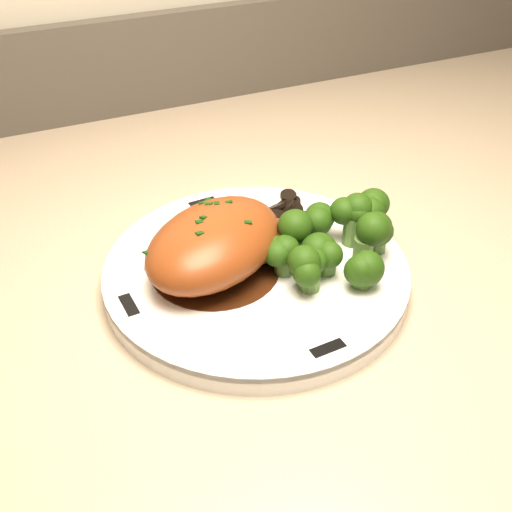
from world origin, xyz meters
name	(u,v)px	position (x,y,z in m)	size (l,w,h in m)	color
counter	(304,475)	(0.11, 1.67, 0.44)	(2.04, 0.67, 1.00)	brown
plate	(256,273)	(0.01, 1.60, 0.89)	(0.26, 0.26, 0.02)	white
rim_accent_0	(203,202)	(0.00, 1.71, 0.90)	(0.03, 0.01, 0.00)	black
rim_accent_1	(129,305)	(-0.11, 1.59, 0.90)	(0.03, 0.01, 0.00)	black
rim_accent_2	(328,349)	(0.01, 1.49, 0.90)	(0.03, 0.01, 0.00)	black
rim_accent_3	(365,230)	(0.12, 1.61, 0.90)	(0.03, 0.01, 0.00)	black
gravy_pool	(215,269)	(-0.03, 1.61, 0.90)	(0.11, 0.11, 0.00)	black
chicken_breast	(220,243)	(-0.02, 1.61, 0.92)	(0.16, 0.15, 0.05)	#934219
mushroom_pile	(263,218)	(0.04, 1.66, 0.90)	(0.09, 0.07, 0.02)	black
broccoli_florets	(337,240)	(0.07, 1.58, 0.92)	(0.12, 0.09, 0.04)	#547B34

